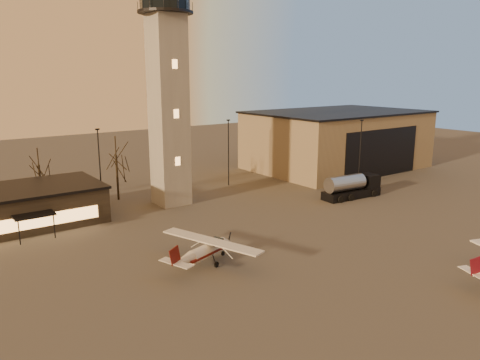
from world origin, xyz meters
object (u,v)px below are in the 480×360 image
Objects in this scene: fuel_truck at (351,188)px; hangar at (337,140)px; cessna_rear at (209,252)px; control_tower at (168,78)px.

hangar is at bearing 53.26° from fuel_truck.
cessna_rear is at bearing -159.47° from fuel_truck.
fuel_truck reaches higher than cessna_rear.
cessna_rear is (-6.77, -19.90, -15.31)m from control_tower.
control_tower is 1.07× the size of hangar.
fuel_truck is at bearing -131.88° from hangar.
cessna_rear is at bearing -108.78° from control_tower.
hangar reaches higher than cessna_rear.
control_tower is at bearing -173.69° from hangar.
hangar is 49.16m from cessna_rear.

